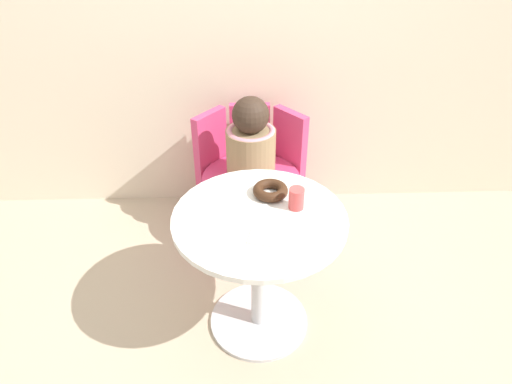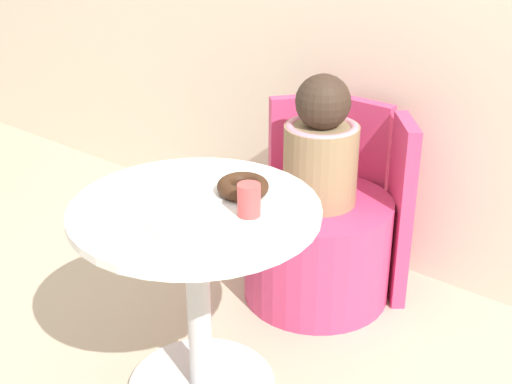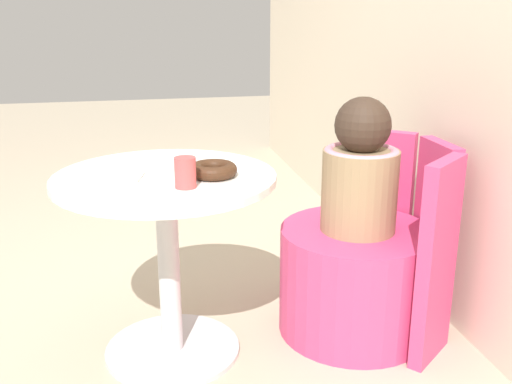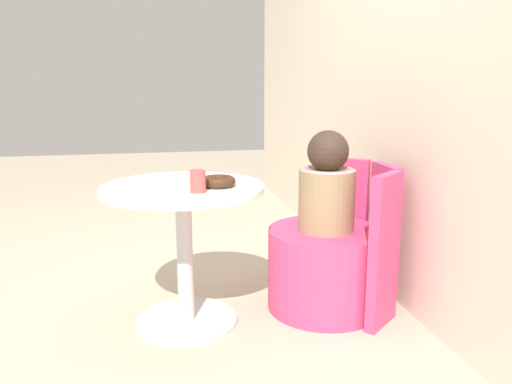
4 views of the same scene
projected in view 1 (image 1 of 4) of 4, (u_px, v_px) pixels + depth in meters
name	position (u px, v px, depth m)	size (l,w,h in m)	color
ground_plane	(252.00, 327.00, 2.21)	(12.00, 12.00, 0.00)	#B7A88E
back_wall	(246.00, 11.00, 2.45)	(6.00, 0.06, 2.40)	beige
round_table	(259.00, 250.00, 1.97)	(0.73, 0.73, 0.65)	silver
tub_chair	(251.00, 206.00, 2.68)	(0.56, 0.56, 0.40)	#D13D70
booth_backrest	(250.00, 163.00, 2.79)	(0.66, 0.24, 0.71)	#D13D70
child_figure	(251.00, 144.00, 2.45)	(0.27, 0.27, 0.48)	#937A56
donut	(270.00, 190.00, 1.98)	(0.15, 0.15, 0.04)	#3D2314
cup	(296.00, 198.00, 1.89)	(0.06, 0.06, 0.09)	#DB4C4C
paper_napkin	(264.00, 236.00, 1.76)	(0.14, 0.14, 0.01)	silver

